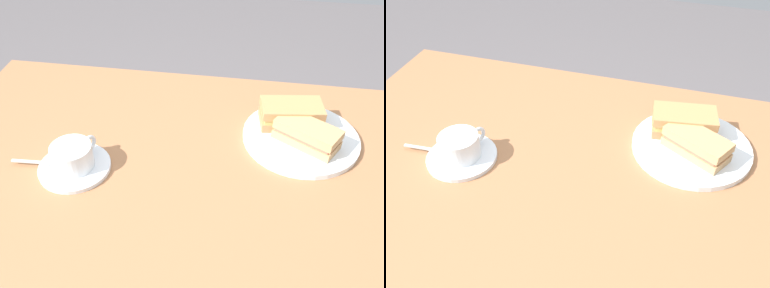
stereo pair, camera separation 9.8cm
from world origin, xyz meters
TOP-DOWN VIEW (x-y plane):
  - dining_table at (0.00, 0.00)m, footprint 1.15×0.79m
  - sandwich_plate at (0.31, 0.13)m, footprint 0.28×0.28m
  - sandwich_front at (0.32, 0.11)m, footprint 0.16×0.14m
  - sandwich_back at (0.28, 0.18)m, footprint 0.16×0.10m
  - coffee_saucer at (-0.20, -0.05)m, footprint 0.16×0.16m
  - coffee_cup at (-0.20, -0.05)m, footprint 0.09×0.11m
  - spoon at (-0.28, -0.05)m, footprint 0.10×0.02m

SIDE VIEW (x-z plane):
  - dining_table at x=0.00m, z-range 0.26..1.01m
  - coffee_saucer at x=-0.20m, z-range 0.76..0.77m
  - sandwich_plate at x=0.31m, z-range 0.76..0.77m
  - spoon at x=-0.28m, z-range 0.77..0.77m
  - coffee_cup at x=-0.20m, z-range 0.77..0.82m
  - sandwich_front at x=0.32m, z-range 0.77..0.82m
  - sandwich_back at x=0.28m, z-range 0.77..0.83m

